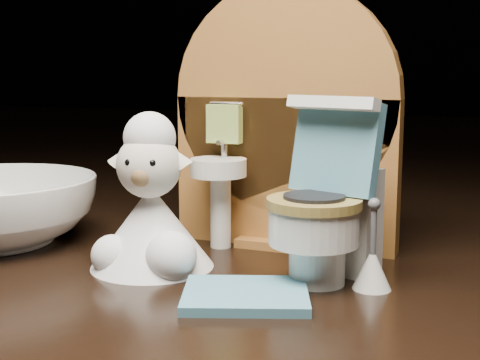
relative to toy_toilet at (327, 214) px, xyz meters
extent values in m
cube|color=#A3662B|center=(-0.04, 0.05, 0.01)|extent=(0.13, 0.02, 0.09)
cylinder|color=#A3662B|center=(-0.04, 0.05, 0.05)|extent=(0.13, 0.02, 0.13)
cube|color=#A3662B|center=(-0.04, 0.05, -0.03)|extent=(0.05, 0.04, 0.01)
cylinder|color=white|center=(-0.07, 0.04, -0.01)|extent=(0.01, 0.01, 0.04)
cylinder|color=white|center=(-0.07, 0.03, 0.01)|extent=(0.03, 0.03, 0.01)
cylinder|color=silver|center=(-0.07, 0.04, 0.02)|extent=(0.00, 0.00, 0.01)
cube|color=#99B751|center=(-0.07, 0.04, 0.04)|extent=(0.02, 0.01, 0.02)
cube|color=#A3662B|center=(0.00, 0.04, 0.02)|extent=(0.02, 0.01, 0.02)
cylinder|color=beige|center=(0.00, 0.04, 0.01)|extent=(0.02, 0.02, 0.02)
cylinder|color=white|center=(0.00, -0.01, -0.02)|extent=(0.03, 0.03, 0.02)
cylinder|color=white|center=(0.00, -0.01, 0.00)|extent=(0.04, 0.04, 0.02)
cylinder|color=olive|center=(0.00, -0.01, 0.01)|extent=(0.04, 0.04, 0.00)
cube|color=white|center=(0.00, 0.01, -0.01)|extent=(0.04, 0.03, 0.05)
cube|color=teal|center=(0.00, 0.01, 0.03)|extent=(0.05, 0.03, 0.05)
cube|color=white|center=(0.00, 0.00, 0.05)|extent=(0.05, 0.02, 0.01)
cylinder|color=#9DA319|center=(0.01, 0.01, 0.03)|extent=(0.01, 0.01, 0.01)
cube|color=teal|center=(-0.03, -0.04, -0.03)|extent=(0.07, 0.06, 0.00)
cone|color=white|center=(0.02, -0.01, -0.02)|extent=(0.02, 0.02, 0.02)
cylinder|color=#59595B|center=(0.02, -0.01, 0.00)|extent=(0.00, 0.00, 0.02)
sphere|color=#59595B|center=(0.02, -0.01, 0.01)|extent=(0.01, 0.01, 0.01)
cone|color=white|center=(-0.09, -0.01, -0.01)|extent=(0.06, 0.06, 0.04)
sphere|color=white|center=(-0.07, -0.03, -0.02)|extent=(0.03, 0.03, 0.03)
sphere|color=white|center=(-0.10, -0.03, -0.02)|extent=(0.02, 0.02, 0.02)
sphere|color=silver|center=(-0.09, -0.01, 0.02)|extent=(0.03, 0.03, 0.03)
sphere|color=olive|center=(-0.09, -0.03, 0.02)|extent=(0.01, 0.01, 0.01)
sphere|color=white|center=(-0.09, -0.01, 0.03)|extent=(0.03, 0.03, 0.03)
cone|color=silver|center=(-0.10, -0.02, 0.03)|extent=(0.02, 0.01, 0.02)
cone|color=silver|center=(-0.08, -0.01, 0.03)|extent=(0.02, 0.01, 0.02)
sphere|color=black|center=(-0.09, -0.03, 0.02)|extent=(0.00, 0.00, 0.00)
sphere|color=black|center=(-0.08, -0.03, 0.02)|extent=(0.00, 0.00, 0.00)
camera|label=1|loc=(0.08, -0.31, 0.07)|focal=50.00mm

